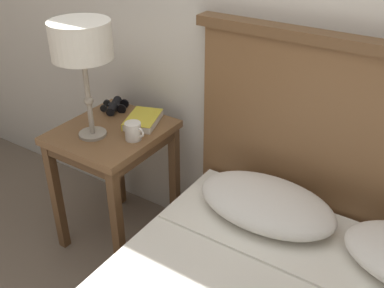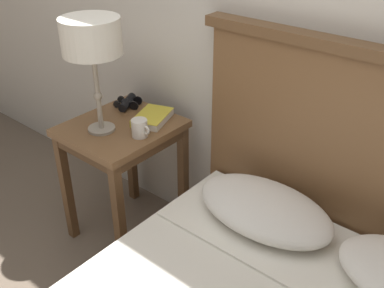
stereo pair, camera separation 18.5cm
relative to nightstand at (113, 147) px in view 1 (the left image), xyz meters
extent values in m
cube|color=brown|center=(0.00, 0.00, 0.08)|extent=(0.48, 0.53, 0.04)
cube|color=brown|center=(0.00, 0.00, 0.04)|extent=(0.45, 0.50, 0.05)
cube|color=brown|center=(-0.20, -0.23, -0.25)|extent=(0.04, 0.04, 0.63)
cube|color=brown|center=(0.20, -0.23, -0.25)|extent=(0.04, 0.04, 0.63)
cube|color=brown|center=(-0.20, 0.23, -0.25)|extent=(0.04, 0.04, 0.63)
cube|color=brown|center=(0.20, 0.23, -0.25)|extent=(0.04, 0.04, 0.63)
cube|color=white|center=(1.12, -0.07, -0.10)|extent=(1.36, 0.28, 0.01)
cube|color=brown|center=(1.12, 0.28, 0.02)|extent=(1.49, 0.06, 1.17)
ellipsoid|color=silver|center=(0.81, 0.04, -0.03)|extent=(0.60, 0.36, 0.15)
cylinder|color=gray|center=(-0.03, -0.09, 0.11)|extent=(0.13, 0.13, 0.01)
cylinder|color=gray|center=(-0.03, -0.09, 0.30)|extent=(0.02, 0.02, 0.37)
sphere|color=gray|center=(-0.03, -0.09, 0.28)|extent=(0.04, 0.04, 0.04)
cylinder|color=silver|center=(-0.03, -0.09, 0.56)|extent=(0.27, 0.27, 0.16)
cube|color=silver|center=(0.09, 0.13, 0.12)|extent=(0.20, 0.24, 0.03)
cube|color=gold|center=(0.09, 0.13, 0.14)|extent=(0.21, 0.25, 0.00)
cube|color=gold|center=(0.02, 0.11, 0.12)|extent=(0.08, 0.20, 0.04)
cylinder|color=black|center=(-0.12, 0.14, 0.12)|extent=(0.08, 0.10, 0.04)
cylinder|color=black|center=(-0.07, 0.16, 0.12)|extent=(0.05, 0.03, 0.05)
cylinder|color=black|center=(-0.16, 0.12, 0.12)|extent=(0.04, 0.03, 0.04)
cylinder|color=black|center=(-0.15, 0.20, 0.12)|extent=(0.08, 0.10, 0.04)
cylinder|color=black|center=(-0.10, 0.22, 0.12)|extent=(0.05, 0.03, 0.05)
cylinder|color=black|center=(-0.19, 0.18, 0.12)|extent=(0.04, 0.03, 0.04)
cube|color=black|center=(-0.13, 0.17, 0.13)|extent=(0.07, 0.06, 0.01)
cylinder|color=black|center=(-0.13, 0.17, 0.14)|extent=(0.02, 0.02, 0.02)
cylinder|color=silver|center=(0.15, -0.02, 0.14)|extent=(0.08, 0.08, 0.08)
torus|color=silver|center=(0.20, -0.02, 0.15)|extent=(0.05, 0.01, 0.05)
camera|label=1|loc=(1.38, -1.39, 1.13)|focal=42.00mm
camera|label=2|loc=(1.53, -1.28, 1.13)|focal=42.00mm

